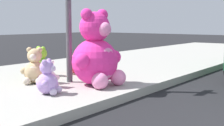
% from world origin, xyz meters
% --- Properties ---
extents(plush_pink_large, '(1.06, 0.94, 1.37)m').
position_xyz_m(plush_pink_large, '(1.11, 3.81, 0.70)').
color(plush_pink_large, '#F22D93').
rests_on(plush_pink_large, sidewalk).
extents(plush_lime, '(0.44, 0.48, 0.63)m').
position_xyz_m(plush_lime, '(1.11, 5.39, 0.40)').
color(plush_lime, '#8CD133').
rests_on(plush_lime, sidewalk).
extents(plush_red, '(0.36, 0.37, 0.51)m').
position_xyz_m(plush_red, '(1.75, 4.94, 0.35)').
color(plush_red, red).
rests_on(plush_red, sidewalk).
extents(plush_lavender, '(0.41, 0.40, 0.56)m').
position_xyz_m(plush_lavender, '(0.09, 3.94, 0.37)').
color(plush_lavender, '#B28CD8').
rests_on(plush_lavender, sidewalk).
extents(plush_tan, '(0.49, 0.48, 0.68)m').
position_xyz_m(plush_tan, '(0.52, 4.82, 0.42)').
color(plush_tan, tan).
rests_on(plush_tan, sidewalk).
extents(plush_white, '(0.36, 0.34, 0.48)m').
position_xyz_m(plush_white, '(0.42, 4.31, 0.34)').
color(plush_white, white).
rests_on(plush_white, sidewalk).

